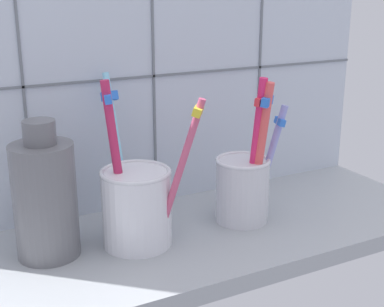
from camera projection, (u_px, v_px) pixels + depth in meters
The scene contains 5 objects.
counter_slab at pixel (194, 240), 64.59cm from camera, with size 64.00×22.00×2.00cm, color #9EA3A8.
tile_wall_back at pixel (150, 46), 68.24cm from camera, with size 64.00×2.20×45.00cm.
toothbrush_cup_left at pixel (136, 203), 60.29cm from camera, with size 10.02×15.13×18.66cm.
toothbrush_cup_right at pixel (244, 184), 66.30cm from camera, with size 8.40×6.86×17.95cm.
ceramic_vase at pixel (45, 198), 57.33cm from camera, with size 6.67×6.67×14.91cm.
Camera 1 is at (-27.42, -51.66, 30.27)cm, focal length 51.16 mm.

